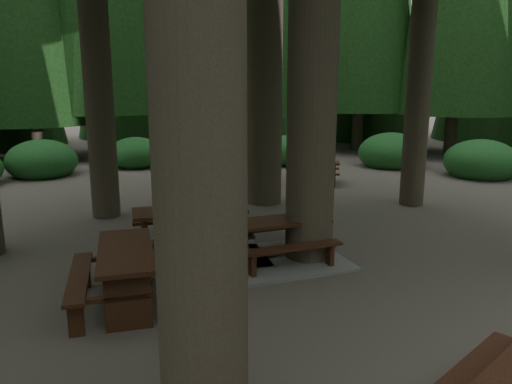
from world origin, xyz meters
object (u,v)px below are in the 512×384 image
picnic_table_c (190,239)px  picnic_table_d (314,169)px  picnic_table_b (126,268)px  picnic_table_a (279,247)px

picnic_table_c → picnic_table_d: (6.01, 4.04, 0.14)m
picnic_table_b → picnic_table_c: size_ratio=0.75×
picnic_table_a → picnic_table_d: bearing=58.1°
picnic_table_b → picnic_table_c: picnic_table_c is taller
picnic_table_a → picnic_table_b: 2.83m
picnic_table_a → picnic_table_d: picnic_table_a is taller
picnic_table_d → picnic_table_c: bearing=-106.1°
picnic_table_a → picnic_table_c: bearing=148.5°
picnic_table_d → picnic_table_b: bearing=-104.4°
picnic_table_b → picnic_table_c: bearing=-32.2°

